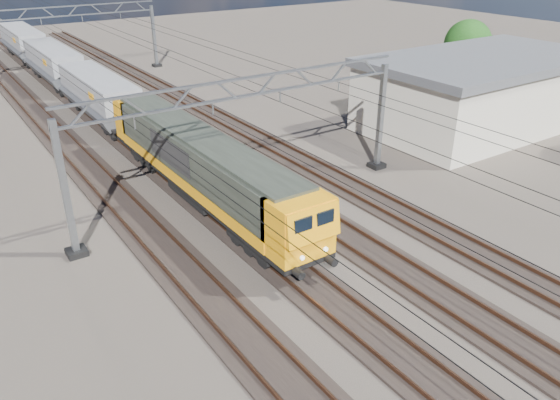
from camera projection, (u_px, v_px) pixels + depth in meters
ground at (292, 234)px, 27.35m from camera, size 160.00×160.00×0.00m
track_outer_west at (182, 269)px, 24.29m from camera, size 2.60×140.00×0.30m
track_loco at (258, 244)px, 26.31m from camera, size 2.60×140.00×0.30m
track_inner_east at (323, 222)px, 28.33m from camera, size 2.60×140.00×0.30m
track_outer_east at (380, 203)px, 30.34m from camera, size 2.60×140.00×0.30m
catenary_gantry_mid at (249, 138)px, 28.61m from camera, size 19.90×0.90×7.11m
catenary_gantry_far at (65, 39)px, 55.39m from camera, size 19.90×0.90×7.11m
overhead_wires at (211, 87)px, 30.78m from camera, size 12.03×140.00×0.53m
locomotive at (201, 163)px, 29.65m from camera, size 2.76×21.10×3.62m
hopper_wagon_lead at (99, 94)px, 42.86m from camera, size 3.38×13.00×3.25m
hopper_wagon_mid at (54, 62)px, 53.42m from camera, size 3.38×13.00×3.25m
hopper_wagon_third at (23, 41)px, 63.98m from camera, size 3.38×13.00×3.25m
industrial_shed at (482, 91)px, 41.71m from camera, size 18.60×10.60×5.40m
tree_far at (471, 45)px, 51.08m from camera, size 4.92×4.52×6.51m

